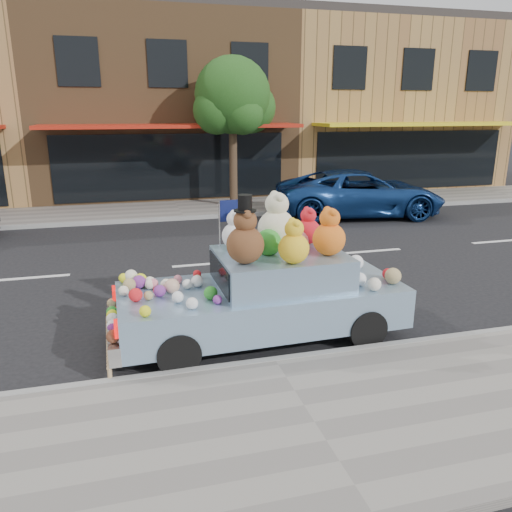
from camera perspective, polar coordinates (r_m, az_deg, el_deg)
name	(u,v)px	position (r m, az deg, el deg)	size (l,w,h in m)	color
ground	(211,264)	(11.62, -5.15, -0.91)	(120.00, 120.00, 0.00)	black
near_sidewalk	(314,426)	(5.88, 6.69, -18.78)	(60.00, 3.00, 0.12)	gray
far_sidewalk	(179,210)	(17.86, -8.85, 5.27)	(60.00, 3.00, 0.12)	gray
near_kerb	(275,363)	(7.08, 2.14, -12.07)	(60.00, 0.12, 0.13)	gray
far_kerb	(184,218)	(16.40, -8.25, 4.33)	(60.00, 0.12, 0.13)	gray
storefront_mid	(160,105)	(22.99, -10.89, 16.59)	(10.00, 9.80, 7.30)	brown
storefront_right	(369,105)	(25.81, 12.83, 16.43)	(10.00, 9.80, 7.30)	#9F7743
street_tree	(233,102)	(17.92, -2.65, 17.16)	(3.00, 2.70, 5.22)	#38281C
car_blue	(360,193)	(17.10, 11.78, 7.03)	(2.54, 5.51, 1.53)	navy
art_car	(264,288)	(7.66, 0.98, -3.71)	(4.52, 1.86, 2.32)	black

